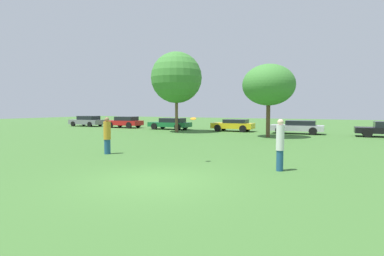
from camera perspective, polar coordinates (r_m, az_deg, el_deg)
name	(u,v)px	position (r m, az deg, el deg)	size (l,w,h in m)	color
ground_plane	(154,181)	(9.78, -7.13, -9.66)	(120.00, 120.00, 0.00)	#3D6B2D
person_thrower	(107,136)	(15.66, -15.49, -1.36)	(0.35, 0.35, 1.81)	navy
person_catcher	(280,144)	(11.43, 16.06, -2.91)	(0.29, 0.29, 1.87)	navy
frisbee	(193,119)	(12.64, 0.22, 1.74)	(0.25, 0.23, 0.12)	orange
tree_0	(176,78)	(29.10, -2.91, 9.33)	(4.77, 4.77, 7.51)	brown
tree_1	(269,85)	(24.54, 14.06, 7.76)	(4.03, 4.03, 5.65)	brown
parked_car_grey	(87,121)	(40.50, -18.91, 1.26)	(4.43, 2.11, 1.30)	slate
parked_car_red	(125,122)	(36.31, -12.38, 1.15)	(4.27, 2.08, 1.30)	red
parked_car_green	(171,123)	(32.72, -4.01, 0.87)	(4.53, 2.11, 1.21)	#196633
parked_car_yellow	(234,125)	(30.24, 7.72, 0.60)	(4.10, 2.06, 1.17)	gold
parked_car_silver	(298,127)	(28.61, 19.07, 0.23)	(4.52, 2.04, 1.17)	#B2B2B7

